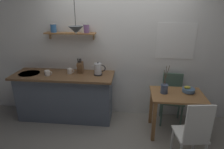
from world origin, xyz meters
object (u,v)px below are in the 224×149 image
(coffee_mug_spare, at_px, (70,71))
(knife_block, at_px, (80,67))
(electric_kettle, at_px, (98,69))
(dining_table, at_px, (176,102))
(dining_chair_far, at_px, (172,96))
(fruit_bowl, at_px, (188,90))
(dining_chair_near, at_px, (193,132))
(coffee_mug_by_sink, at_px, (47,73))
(pendant_lamp, at_px, (76,30))
(twig_vase, at_px, (164,88))

(coffee_mug_spare, bearing_deg, knife_block, 15.82)
(coffee_mug_spare, bearing_deg, electric_kettle, -1.77)
(dining_table, bearing_deg, dining_chair_far, 89.57)
(dining_table, relative_size, electric_kettle, 3.49)
(electric_kettle, bearing_deg, fruit_bowl, -8.20)
(dining_chair_near, relative_size, coffee_mug_by_sink, 7.22)
(coffee_mug_spare, height_order, pendant_lamp, pendant_lamp)
(dining_table, bearing_deg, fruit_bowl, 23.16)
(dining_chair_near, bearing_deg, dining_chair_far, 93.76)
(dining_chair_far, xyz_separation_m, electric_kettle, (-1.35, -0.08, 0.49))
(coffee_mug_by_sink, bearing_deg, fruit_bowl, -2.18)
(dining_chair_near, xyz_separation_m, coffee_mug_by_sink, (-2.31, 0.88, 0.42))
(coffee_mug_by_sink, bearing_deg, dining_table, -4.40)
(fruit_bowl, bearing_deg, twig_vase, -170.96)
(knife_block, relative_size, coffee_mug_spare, 2.25)
(fruit_bowl, height_order, coffee_mug_spare, coffee_mug_spare)
(twig_vase, bearing_deg, electric_kettle, 165.90)
(twig_vase, distance_m, coffee_mug_spare, 1.69)
(dining_chair_far, height_order, electric_kettle, electric_kettle)
(dining_table, xyz_separation_m, twig_vase, (-0.21, 0.02, 0.23))
(coffee_mug_by_sink, bearing_deg, pendant_lamp, -4.47)
(dining_table, xyz_separation_m, dining_chair_far, (0.00, 0.38, -0.07))
(twig_vase, bearing_deg, coffee_mug_by_sink, 175.59)
(twig_vase, distance_m, electric_kettle, 1.18)
(coffee_mug_spare, bearing_deg, pendant_lamp, -41.08)
(dining_chair_near, distance_m, pendant_lamp, 2.26)
(knife_block, bearing_deg, coffee_mug_spare, -164.18)
(dining_chair_far, relative_size, knife_block, 3.22)
(fruit_bowl, height_order, coffee_mug_by_sink, coffee_mug_by_sink)
(fruit_bowl, xyz_separation_m, knife_block, (-1.87, 0.29, 0.24))
(twig_vase, bearing_deg, dining_table, -4.30)
(twig_vase, xyz_separation_m, pendant_lamp, (-1.44, 0.11, 0.90))
(coffee_mug_spare, bearing_deg, fruit_bowl, -6.57)
(coffee_mug_by_sink, distance_m, pendant_lamp, 0.96)
(coffee_mug_spare, bearing_deg, dining_chair_far, 1.94)
(dining_table, distance_m, knife_block, 1.78)
(pendant_lamp, bearing_deg, electric_kettle, 29.27)
(coffee_mug_by_sink, distance_m, coffee_mug_spare, 0.39)
(knife_block, height_order, coffee_mug_spare, knife_block)
(knife_block, distance_m, coffee_mug_spare, 0.20)
(knife_block, xyz_separation_m, coffee_mug_by_sink, (-0.55, -0.20, -0.06))
(twig_vase, xyz_separation_m, coffee_mug_by_sink, (-2.02, 0.16, 0.14))
(fruit_bowl, xyz_separation_m, coffee_mug_by_sink, (-2.42, 0.09, 0.17))
(dining_table, bearing_deg, electric_kettle, 167.41)
(dining_table, height_order, dining_chair_near, dining_chair_near)
(dining_chair_far, relative_size, pendant_lamp, 1.72)
(electric_kettle, height_order, coffee_mug_by_sink, electric_kettle)
(dining_chair_far, relative_size, electric_kettle, 3.79)
(dining_table, xyz_separation_m, pendant_lamp, (-1.66, 0.13, 1.13))
(dining_chair_near, bearing_deg, coffee_mug_by_sink, 159.15)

